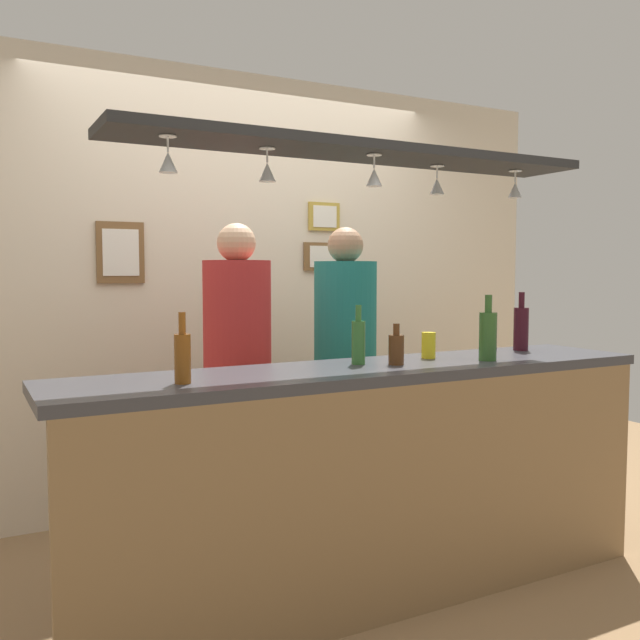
{
  "coord_description": "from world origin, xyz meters",
  "views": [
    {
      "loc": [
        -1.54,
        -2.81,
        1.41
      ],
      "look_at": [
        0.0,
        0.1,
        1.17
      ],
      "focal_mm": 38.13,
      "sensor_mm": 36.0,
      "label": 1
    }
  ],
  "objects_px": {
    "bottle_beer_green_import": "(358,341)",
    "drink_can": "(429,345)",
    "bottle_beer_brown_stubby": "(396,349)",
    "picture_frame_upper_small": "(324,217)",
    "person_left_red_shirt": "(237,355)",
    "person_middle_teal_shirt": "(345,348)",
    "picture_frame_lower_pair": "(325,257)",
    "bottle_champagne_green": "(488,335)",
    "bottle_beer_amber_tall": "(183,356)",
    "picture_frame_caricature": "(121,253)",
    "bottle_wine_dark_red": "(521,327)"
  },
  "relations": [
    {
      "from": "drink_can",
      "to": "person_left_red_shirt",
      "type": "bearing_deg",
      "value": 138.02
    },
    {
      "from": "person_middle_teal_shirt",
      "to": "picture_frame_lower_pair",
      "type": "xyz_separation_m",
      "value": [
        0.24,
        0.68,
        0.51
      ]
    },
    {
      "from": "bottle_beer_amber_tall",
      "to": "picture_frame_caricature",
      "type": "bearing_deg",
      "value": 86.45
    },
    {
      "from": "bottle_champagne_green",
      "to": "bottle_wine_dark_red",
      "type": "distance_m",
      "value": 0.48
    },
    {
      "from": "bottle_beer_green_import",
      "to": "drink_can",
      "type": "distance_m",
      "value": 0.4
    },
    {
      "from": "bottle_beer_amber_tall",
      "to": "bottle_wine_dark_red",
      "type": "distance_m",
      "value": 1.85
    },
    {
      "from": "bottle_beer_brown_stubby",
      "to": "picture_frame_lower_pair",
      "type": "height_order",
      "value": "picture_frame_lower_pair"
    },
    {
      "from": "bottle_champagne_green",
      "to": "picture_frame_lower_pair",
      "type": "relative_size",
      "value": 1.0
    },
    {
      "from": "bottle_champagne_green",
      "to": "bottle_wine_dark_red",
      "type": "bearing_deg",
      "value": 28.1
    },
    {
      "from": "person_middle_teal_shirt",
      "to": "picture_frame_caricature",
      "type": "height_order",
      "value": "picture_frame_caricature"
    },
    {
      "from": "picture_frame_upper_small",
      "to": "bottle_wine_dark_red",
      "type": "bearing_deg",
      "value": -70.22
    },
    {
      "from": "person_middle_teal_shirt",
      "to": "bottle_beer_brown_stubby",
      "type": "height_order",
      "value": "person_middle_teal_shirt"
    },
    {
      "from": "bottle_beer_green_import",
      "to": "bottle_beer_brown_stubby",
      "type": "xyz_separation_m",
      "value": [
        0.14,
        -0.09,
        -0.03
      ]
    },
    {
      "from": "bottle_beer_brown_stubby",
      "to": "picture_frame_lower_pair",
      "type": "xyz_separation_m",
      "value": [
        0.42,
        1.43,
        0.43
      ]
    },
    {
      "from": "drink_can",
      "to": "bottle_beer_brown_stubby",
      "type": "bearing_deg",
      "value": -156.57
    },
    {
      "from": "person_middle_teal_shirt",
      "to": "bottle_beer_amber_tall",
      "type": "height_order",
      "value": "person_middle_teal_shirt"
    },
    {
      "from": "person_middle_teal_shirt",
      "to": "bottle_beer_amber_tall",
      "type": "bearing_deg",
      "value": -145.08
    },
    {
      "from": "bottle_beer_green_import",
      "to": "bottle_wine_dark_red",
      "type": "bearing_deg",
      "value": 3.27
    },
    {
      "from": "bottle_beer_brown_stubby",
      "to": "bottle_beer_amber_tall",
      "type": "xyz_separation_m",
      "value": [
        -0.97,
        -0.05,
        0.03
      ]
    },
    {
      "from": "person_left_red_shirt",
      "to": "bottle_wine_dark_red",
      "type": "distance_m",
      "value": 1.46
    },
    {
      "from": "bottle_champagne_green",
      "to": "person_left_red_shirt",
      "type": "bearing_deg",
      "value": 137.23
    },
    {
      "from": "picture_frame_lower_pair",
      "to": "bottle_champagne_green",
      "type": "bearing_deg",
      "value": -88.89
    },
    {
      "from": "bottle_beer_green_import",
      "to": "bottle_beer_amber_tall",
      "type": "xyz_separation_m",
      "value": [
        -0.83,
        -0.14,
        -0.0
      ]
    },
    {
      "from": "bottle_beer_amber_tall",
      "to": "bottle_wine_dark_red",
      "type": "height_order",
      "value": "bottle_wine_dark_red"
    },
    {
      "from": "bottle_wine_dark_red",
      "to": "bottle_champagne_green",
      "type": "bearing_deg",
      "value": -151.9
    },
    {
      "from": "person_left_red_shirt",
      "to": "bottle_wine_dark_red",
      "type": "height_order",
      "value": "person_left_red_shirt"
    },
    {
      "from": "bottle_wine_dark_red",
      "to": "picture_frame_caricature",
      "type": "distance_m",
      "value": 2.2
    },
    {
      "from": "drink_can",
      "to": "picture_frame_lower_pair",
      "type": "xyz_separation_m",
      "value": [
        0.16,
        1.32,
        0.44
      ]
    },
    {
      "from": "person_middle_teal_shirt",
      "to": "bottle_wine_dark_red",
      "type": "bearing_deg",
      "value": -40.84
    },
    {
      "from": "bottle_beer_brown_stubby",
      "to": "picture_frame_caricature",
      "type": "distance_m",
      "value": 1.73
    },
    {
      "from": "bottle_champagne_green",
      "to": "bottle_beer_amber_tall",
      "type": "distance_m",
      "value": 1.41
    },
    {
      "from": "drink_can",
      "to": "bottle_beer_green_import",
      "type": "bearing_deg",
      "value": -176.69
    },
    {
      "from": "person_left_red_shirt",
      "to": "picture_frame_upper_small",
      "type": "bearing_deg",
      "value": 38.27
    },
    {
      "from": "bottle_wine_dark_red",
      "to": "drink_can",
      "type": "bearing_deg",
      "value": -176.75
    },
    {
      "from": "person_middle_teal_shirt",
      "to": "drink_can",
      "type": "xyz_separation_m",
      "value": [
        0.08,
        -0.64,
        0.07
      ]
    },
    {
      "from": "bottle_beer_green_import",
      "to": "drink_can",
      "type": "relative_size",
      "value": 2.13
    },
    {
      "from": "bottle_champagne_green",
      "to": "drink_can",
      "type": "relative_size",
      "value": 2.46
    },
    {
      "from": "person_left_red_shirt",
      "to": "bottle_beer_amber_tall",
      "type": "relative_size",
      "value": 6.34
    },
    {
      "from": "bottle_beer_brown_stubby",
      "to": "picture_frame_upper_small",
      "type": "relative_size",
      "value": 0.82
    },
    {
      "from": "bottle_beer_green_import",
      "to": "picture_frame_upper_small",
      "type": "distance_m",
      "value": 1.59
    },
    {
      "from": "picture_frame_caricature",
      "to": "picture_frame_upper_small",
      "type": "bearing_deg",
      "value": 0.0
    },
    {
      "from": "bottle_beer_amber_tall",
      "to": "picture_frame_lower_pair",
      "type": "distance_m",
      "value": 2.06
    },
    {
      "from": "person_left_red_shirt",
      "to": "picture_frame_upper_small",
      "type": "relative_size",
      "value": 7.49
    },
    {
      "from": "bottle_beer_amber_tall",
      "to": "bottle_beer_green_import",
      "type": "bearing_deg",
      "value": 9.52
    },
    {
      "from": "bottle_wine_dark_red",
      "to": "bottle_beer_green_import",
      "type": "bearing_deg",
      "value": -176.73
    },
    {
      "from": "person_middle_teal_shirt",
      "to": "bottle_beer_amber_tall",
      "type": "xyz_separation_m",
      "value": [
        -1.14,
        -0.8,
        0.11
      ]
    },
    {
      "from": "picture_frame_upper_small",
      "to": "person_left_red_shirt",
      "type": "bearing_deg",
      "value": -141.73
    },
    {
      "from": "drink_can",
      "to": "picture_frame_upper_small",
      "type": "xyz_separation_m",
      "value": [
        0.15,
        1.32,
        0.7
      ]
    },
    {
      "from": "bottle_beer_amber_tall",
      "to": "picture_frame_lower_pair",
      "type": "height_order",
      "value": "picture_frame_lower_pair"
    },
    {
      "from": "person_left_red_shirt",
      "to": "drink_can",
      "type": "relative_size",
      "value": 13.51
    }
  ]
}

